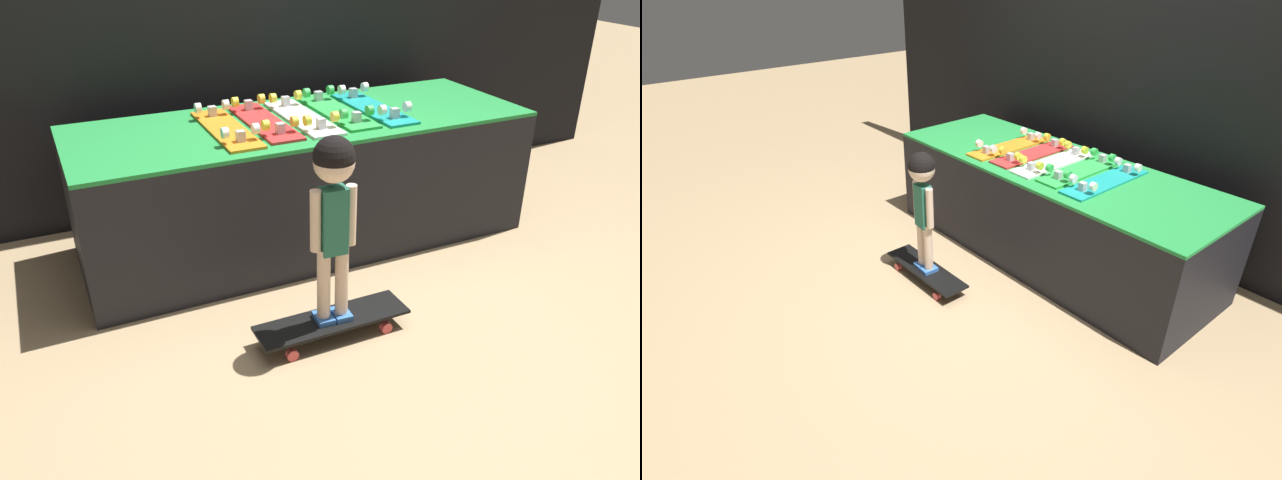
{
  "view_description": "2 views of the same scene",
  "coord_description": "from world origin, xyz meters",
  "views": [
    {
      "loc": [
        -1.29,
        -2.37,
        1.66
      ],
      "look_at": [
        -0.21,
        -0.1,
        0.34
      ],
      "focal_mm": 35.0,
      "sensor_mm": 36.0,
      "label": 1
    },
    {
      "loc": [
        2.08,
        -1.98,
        1.96
      ],
      "look_at": [
        -0.1,
        -0.18,
        0.33
      ],
      "focal_mm": 28.0,
      "sensor_mm": 36.0,
      "label": 2
    }
  ],
  "objects": [
    {
      "name": "skateboard_red_on_rack",
      "position": [
        -0.21,
        0.57,
        0.72
      ],
      "size": [
        0.18,
        0.69,
        0.09
      ],
      "color": "red",
      "rests_on": "display_rack"
    },
    {
      "name": "back_wall",
      "position": [
        0.0,
        1.27,
        1.11
      ],
      "size": [
        5.52,
        0.1,
        2.22
      ],
      "color": "black",
      "rests_on": "ground_plane"
    },
    {
      "name": "skateboard_green_on_rack",
      "position": [
        0.21,
        0.58,
        0.72
      ],
      "size": [
        0.18,
        0.69,
        0.09
      ],
      "color": "green",
      "rests_on": "display_rack"
    },
    {
      "name": "skateboard_on_floor",
      "position": [
        -0.27,
        -0.36,
        0.07
      ],
      "size": [
        0.69,
        0.19,
        0.09
      ],
      "color": "black",
      "rests_on": "ground_plane"
    },
    {
      "name": "skateboard_orange_on_rack",
      "position": [
        -0.42,
        0.54,
        0.72
      ],
      "size": [
        0.18,
        0.69,
        0.09
      ],
      "color": "orange",
      "rests_on": "display_rack"
    },
    {
      "name": "display_rack",
      "position": [
        0.0,
        0.56,
        0.35
      ],
      "size": [
        2.42,
        0.87,
        0.7
      ],
      "color": "black",
      "rests_on": "ground_plane"
    },
    {
      "name": "skateboard_white_on_rack",
      "position": [
        0.0,
        0.56,
        0.72
      ],
      "size": [
        0.18,
        0.69,
        0.09
      ],
      "color": "white",
      "rests_on": "display_rack"
    },
    {
      "name": "ground_plane",
      "position": [
        0.0,
        0.0,
        0.0
      ],
      "size": [
        16.0,
        16.0,
        0.0
      ],
      "primitive_type": "plane",
      "color": "tan"
    },
    {
      "name": "child",
      "position": [
        -0.27,
        -0.36,
        0.67
      ],
      "size": [
        0.2,
        0.17,
        0.83
      ],
      "rotation": [
        0.0,
        0.0,
        -0.07
      ],
      "color": "#3870C6",
      "rests_on": "skateboard_on_floor"
    },
    {
      "name": "skateboard_teal_on_rack",
      "position": [
        0.42,
        0.56,
        0.72
      ],
      "size": [
        0.18,
        0.69,
        0.09
      ],
      "color": "teal",
      "rests_on": "display_rack"
    }
  ]
}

